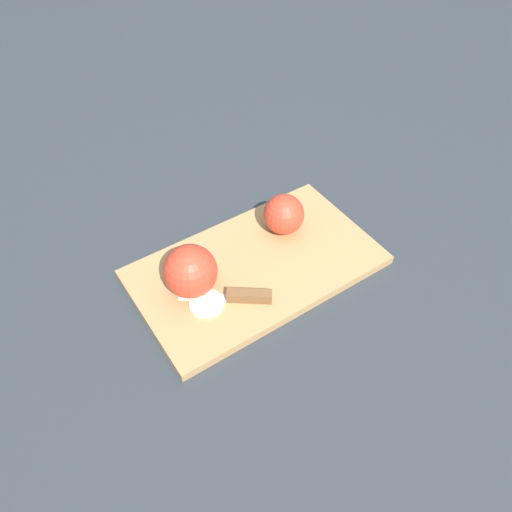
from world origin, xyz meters
name	(u,v)px	position (x,y,z in m)	size (l,w,h in m)	color
ground_plane	(256,270)	(0.00, 0.00, 0.00)	(4.00, 4.00, 0.00)	#282D33
cutting_board	(256,267)	(0.00, 0.00, 0.01)	(0.43, 0.26, 0.02)	#A37A4C
apple_half_left	(284,214)	(-0.09, -0.04, 0.05)	(0.07, 0.07, 0.07)	red
apple_half_right	(190,271)	(0.12, -0.02, 0.06)	(0.09, 0.09, 0.09)	red
knife	(244,296)	(0.06, 0.05, 0.02)	(0.13, 0.11, 0.02)	silver
apple_slice	(207,303)	(0.12, 0.02, 0.02)	(0.06, 0.06, 0.00)	beige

